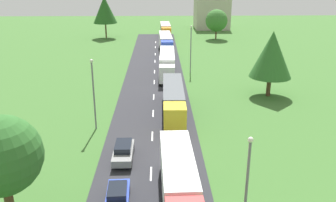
% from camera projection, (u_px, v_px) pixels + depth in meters
% --- Properties ---
extents(road, '(10.00, 140.00, 0.06)m').
position_uv_depth(road, '(152.00, 143.00, 38.47)').
color(road, '#2B2B30').
rests_on(road, ground).
extents(lane_marking_centre, '(0.16, 122.81, 0.01)m').
position_uv_depth(lane_marking_centre, '(152.00, 155.00, 35.96)').
color(lane_marking_centre, white).
rests_on(lane_marking_centre, road).
extents(truck_lead, '(2.76, 12.72, 3.61)m').
position_uv_depth(truck_lead, '(179.00, 184.00, 27.23)').
color(truck_lead, red).
rests_on(truck_lead, road).
extents(truck_second, '(2.66, 14.49, 3.45)m').
position_uv_depth(truck_second, '(173.00, 100.00, 45.16)').
color(truck_second, yellow).
rests_on(truck_second, road).
extents(truck_third, '(2.84, 14.59, 3.67)m').
position_uv_depth(truck_third, '(167.00, 62.00, 63.18)').
color(truck_third, white).
rests_on(truck_third, road).
extents(truck_fourth, '(2.86, 13.64, 3.80)m').
position_uv_depth(truck_fourth, '(166.00, 43.00, 80.19)').
color(truck_fourth, blue).
rests_on(truck_fourth, road).
extents(truck_fifth, '(2.75, 12.45, 3.46)m').
position_uv_depth(truck_fifth, '(165.00, 30.00, 99.03)').
color(truck_fifth, orange).
rests_on(truck_fifth, road).
extents(car_second, '(1.88, 4.06, 1.49)m').
position_uv_depth(car_second, '(118.00, 195.00, 28.13)').
color(car_second, blue).
rests_on(car_second, road).
extents(car_third, '(1.84, 4.58, 1.57)m').
position_uv_depth(car_third, '(123.00, 151.00, 34.85)').
color(car_third, gray).
rests_on(car_third, road).
extents(lamppost_lead, '(0.36, 0.36, 7.51)m').
position_uv_depth(lamppost_lead, '(247.00, 184.00, 23.45)').
color(lamppost_lead, slate).
rests_on(lamppost_lead, ground).
extents(lamppost_second, '(0.36, 0.36, 8.15)m').
position_uv_depth(lamppost_second, '(94.00, 91.00, 40.47)').
color(lamppost_second, slate).
rests_on(lamppost_second, ground).
extents(lamppost_third, '(0.36, 0.36, 8.29)m').
position_uv_depth(lamppost_third, '(191.00, 47.00, 63.55)').
color(lamppost_third, slate).
rests_on(lamppost_third, ground).
extents(tree_birch, '(6.29, 6.29, 10.89)m').
position_uv_depth(tree_birch, '(105.00, 10.00, 96.24)').
color(tree_birch, '#513823').
rests_on(tree_birch, ground).
extents(tree_maple, '(5.90, 5.90, 9.34)m').
position_uv_depth(tree_maple, '(272.00, 54.00, 51.08)').
color(tree_maple, '#513823').
rests_on(tree_maple, ground).
extents(tree_pine, '(5.40, 5.40, 8.45)m').
position_uv_depth(tree_pine, '(1.00, 156.00, 23.85)').
color(tree_pine, '#513823').
rests_on(tree_pine, ground).
extents(tree_ash, '(5.75, 5.75, 7.69)m').
position_uv_depth(tree_ash, '(217.00, 21.00, 95.75)').
color(tree_ash, '#513823').
rests_on(tree_ash, ground).
extents(distant_building, '(10.33, 10.48, 9.15)m').
position_uv_depth(distant_building, '(212.00, 13.00, 114.17)').
color(distant_building, '#B2A899').
rests_on(distant_building, ground).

